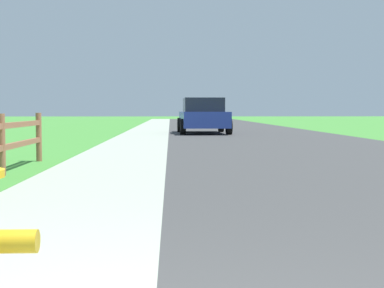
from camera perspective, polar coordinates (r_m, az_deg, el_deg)
ground_plane at (r=26.66m, az=-2.40°, el=1.37°), size 120.00×120.00×0.00m
road_asphalt at (r=28.86m, az=4.58°, el=1.53°), size 7.00×66.00×0.01m
curb_concrete at (r=28.82m, az=-8.37°, el=1.50°), size 6.00×66.00×0.01m
grass_verge at (r=29.02m, az=-11.31°, el=1.49°), size 5.00×66.00×0.00m
parked_suv_blue at (r=23.83m, az=1.16°, el=2.89°), size 2.20×4.47×1.52m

